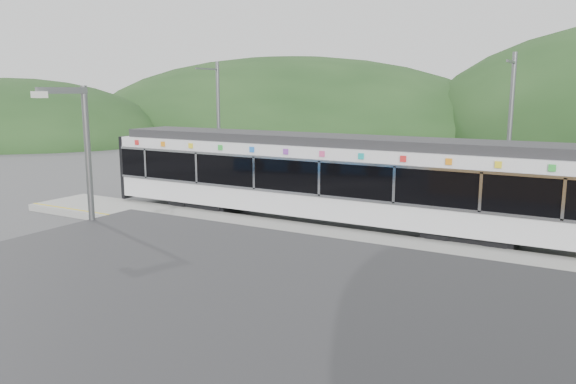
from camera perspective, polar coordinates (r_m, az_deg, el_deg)
The scene contains 8 objects.
ground at distance 18.76m, azimuth -5.34°, elevation -7.01°, with size 120.00×120.00×0.00m, color #4C4C4F.
hills at distance 21.09m, azimuth 17.36°, elevation -5.49°, with size 146.00×149.00×26.00m.
platform at distance 21.39m, azimuth -0.26°, elevation -4.37°, with size 26.00×3.20×0.30m, color #9E9E99.
yellow_line at distance 20.27m, azimuth -2.10°, elevation -4.75°, with size 26.00×0.10×0.01m, color yellow.
train at distance 23.19m, azimuth 3.78°, elevation 1.59°, with size 20.44×3.01×3.74m.
catenary_mast_west at distance 29.02m, azimuth -7.11°, elevation 6.42°, with size 0.18×1.80×7.00m.
catenary_mast_east at distance 23.50m, azimuth 21.52°, elevation 4.90°, with size 0.18×1.80×7.00m.
lamp_post at distance 11.79m, azimuth -19.82°, elevation -0.97°, with size 0.39×1.04×5.66m.
Camera 1 is at (10.35, -14.62, 5.56)m, focal length 35.00 mm.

